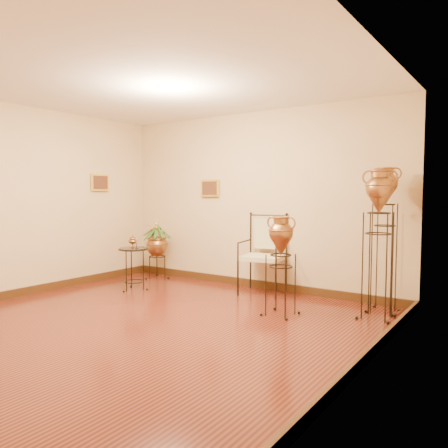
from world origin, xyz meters
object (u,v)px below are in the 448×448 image
Objects in this scene: side_table at (134,268)px; amphora_mid at (378,243)px; armchair at (263,254)px; amphora_tall at (384,238)px; planter_urn at (157,243)px.

amphora_mid is at bearing 9.28° from side_table.
armchair is at bearing 169.20° from amphora_mid.
amphora_tall is 0.34m from amphora_mid.
amphora_tall is 1.80m from armchair.
planter_urn is 2.17m from armchair.
armchair is 2.03m from side_table.
amphora_mid is at bearing -87.34° from amphora_tall.
amphora_mid is at bearing -21.71° from armchair.
amphora_tall is at bearing 0.00° from planter_urn.
armchair reaches higher than side_table.
amphora_mid is 1.52× the size of armchair.
amphora_mid reaches higher than planter_urn.
planter_urn is at bearing 112.37° from side_table.
side_table is (-3.57, -0.58, -0.57)m from amphora_mid.
armchair is 1.43× the size of side_table.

